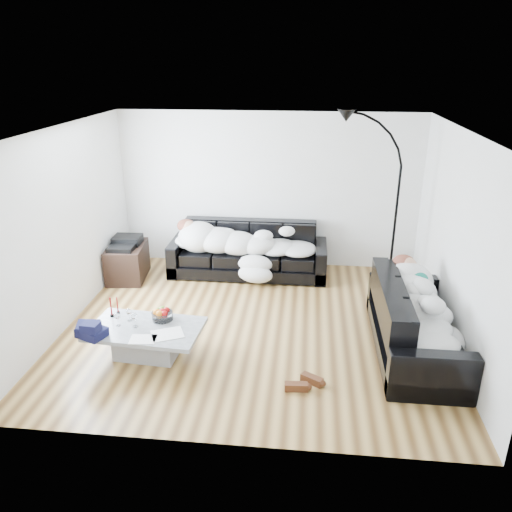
# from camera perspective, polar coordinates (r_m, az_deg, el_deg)

# --- Properties ---
(ground) EXTENTS (5.00, 5.00, 0.00)m
(ground) POSITION_cam_1_polar(r_m,az_deg,el_deg) (6.84, -0.27, -7.95)
(ground) COLOR brown
(ground) RESTS_ON ground
(wall_back) EXTENTS (5.00, 0.02, 2.60)m
(wall_back) POSITION_cam_1_polar(r_m,az_deg,el_deg) (8.44, 1.44, 7.44)
(wall_back) COLOR silver
(wall_back) RESTS_ON ground
(wall_left) EXTENTS (0.02, 4.50, 2.60)m
(wall_left) POSITION_cam_1_polar(r_m,az_deg,el_deg) (7.02, -21.06, 2.94)
(wall_left) COLOR silver
(wall_left) RESTS_ON ground
(wall_right) EXTENTS (0.02, 4.50, 2.60)m
(wall_right) POSITION_cam_1_polar(r_m,az_deg,el_deg) (6.52, 22.11, 1.41)
(wall_right) COLOR silver
(wall_right) RESTS_ON ground
(ceiling) EXTENTS (5.00, 5.00, 0.00)m
(ceiling) POSITION_cam_1_polar(r_m,az_deg,el_deg) (5.99, -0.32, 14.18)
(ceiling) COLOR white
(ceiling) RESTS_ON ground
(sofa_back) EXTENTS (2.58, 0.89, 0.84)m
(sofa_back) POSITION_cam_1_polar(r_m,az_deg,el_deg) (8.25, -0.90, 0.69)
(sofa_back) COLOR black
(sofa_back) RESTS_ON ground
(sofa_right) EXTENTS (0.92, 2.15, 0.87)m
(sofa_right) POSITION_cam_1_polar(r_m,az_deg,el_deg) (6.41, 17.83, -6.86)
(sofa_right) COLOR black
(sofa_right) RESTS_ON ground
(sleeper_back) EXTENTS (2.18, 0.75, 0.44)m
(sleeper_back) POSITION_cam_1_polar(r_m,az_deg,el_deg) (8.13, -0.96, 1.99)
(sleeper_back) COLOR silver
(sleeper_back) RESTS_ON sofa_back
(sleeper_right) EXTENTS (0.78, 1.84, 0.45)m
(sleeper_right) POSITION_cam_1_polar(r_m,az_deg,el_deg) (6.31, 18.05, -5.18)
(sleeper_right) COLOR silver
(sleeper_right) RESTS_ON sofa_right
(teal_cushion) EXTENTS (0.42, 0.38, 0.20)m
(teal_cushion) POSITION_cam_1_polar(r_m,az_deg,el_deg) (6.86, 16.61, -2.11)
(teal_cushion) COLOR #0F6955
(teal_cushion) RESTS_ON sofa_right
(coffee_table) EXTENTS (1.39, 0.88, 0.39)m
(coffee_table) POSITION_cam_1_polar(r_m,az_deg,el_deg) (6.26, -12.37, -9.49)
(coffee_table) COLOR #939699
(coffee_table) RESTS_ON ground
(fruit_bowl) EXTENTS (0.32, 0.32, 0.16)m
(fruit_bowl) POSITION_cam_1_polar(r_m,az_deg,el_deg) (6.26, -10.67, -6.50)
(fruit_bowl) COLOR white
(fruit_bowl) RESTS_ON coffee_table
(wine_glass_a) EXTENTS (0.08, 0.08, 0.16)m
(wine_glass_a) POSITION_cam_1_polar(r_m,az_deg,el_deg) (6.31, -14.29, -6.54)
(wine_glass_a) COLOR white
(wine_glass_a) RESTS_ON coffee_table
(wine_glass_b) EXTENTS (0.08, 0.08, 0.17)m
(wine_glass_b) POSITION_cam_1_polar(r_m,az_deg,el_deg) (6.24, -15.55, -7.01)
(wine_glass_b) COLOR white
(wine_glass_b) RESTS_ON coffee_table
(wine_glass_c) EXTENTS (0.08, 0.08, 0.18)m
(wine_glass_c) POSITION_cam_1_polar(r_m,az_deg,el_deg) (6.16, -13.71, -7.13)
(wine_glass_c) COLOR white
(wine_glass_c) RESTS_ON coffee_table
(candle_left) EXTENTS (0.05, 0.05, 0.26)m
(candle_left) POSITION_cam_1_polar(r_m,az_deg,el_deg) (6.45, -16.25, -5.62)
(candle_left) COLOR maroon
(candle_left) RESTS_ON coffee_table
(candle_right) EXTENTS (0.04, 0.04, 0.22)m
(candle_right) POSITION_cam_1_polar(r_m,az_deg,el_deg) (6.51, -15.55, -5.47)
(candle_right) COLOR maroon
(candle_right) RESTS_ON coffee_table
(newspaper_a) EXTENTS (0.44, 0.40, 0.01)m
(newspaper_a) POSITION_cam_1_polar(r_m,az_deg,el_deg) (5.97, -10.11, -8.75)
(newspaper_a) COLOR silver
(newspaper_a) RESTS_ON coffee_table
(newspaper_b) EXTENTS (0.32, 0.24, 0.01)m
(newspaper_b) POSITION_cam_1_polar(r_m,az_deg,el_deg) (5.92, -12.79, -9.24)
(newspaper_b) COLOR silver
(newspaper_b) RESTS_ON coffee_table
(navy_jacket) EXTENTS (0.35, 0.30, 0.16)m
(navy_jacket) POSITION_cam_1_polar(r_m,az_deg,el_deg) (6.04, -18.55, -7.55)
(navy_jacket) COLOR black
(navy_jacket) RESTS_ON coffee_table
(shoes) EXTENTS (0.47, 0.37, 0.10)m
(shoes) POSITION_cam_1_polar(r_m,az_deg,el_deg) (5.70, 5.47, -14.24)
(shoes) COLOR #472311
(shoes) RESTS_ON ground
(av_cabinet) EXTENTS (0.65, 0.88, 0.56)m
(av_cabinet) POSITION_cam_1_polar(r_m,az_deg,el_deg) (8.40, -14.49, -0.65)
(av_cabinet) COLOR black
(av_cabinet) RESTS_ON ground
(stereo) EXTENTS (0.45, 0.36, 0.13)m
(stereo) POSITION_cam_1_polar(r_m,az_deg,el_deg) (8.28, -14.71, 1.57)
(stereo) COLOR black
(stereo) RESTS_ON av_cabinet
(floor_lamp) EXTENTS (0.91, 0.48, 2.39)m
(floor_lamp) POSITION_cam_1_polar(r_m,az_deg,el_deg) (7.71, 15.68, 4.41)
(floor_lamp) COLOR black
(floor_lamp) RESTS_ON ground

